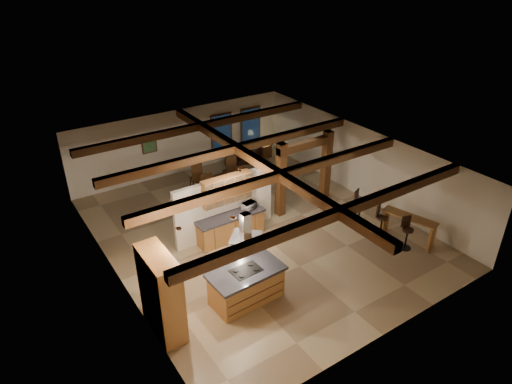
# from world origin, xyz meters

# --- Properties ---
(ground) EXTENTS (12.00, 12.00, 0.00)m
(ground) POSITION_xyz_m (0.00, 0.00, 0.00)
(ground) COLOR tan
(ground) RESTS_ON ground
(room_walls) EXTENTS (12.00, 12.00, 12.00)m
(room_walls) POSITION_xyz_m (0.00, 0.00, 1.78)
(room_walls) COLOR silver
(room_walls) RESTS_ON ground
(ceiling_beams) EXTENTS (10.00, 12.00, 0.28)m
(ceiling_beams) POSITION_xyz_m (0.00, 0.00, 2.76)
(ceiling_beams) COLOR #402210
(ceiling_beams) RESTS_ON room_walls
(timber_posts) EXTENTS (2.50, 0.30, 2.90)m
(timber_posts) POSITION_xyz_m (2.50, 0.50, 1.76)
(timber_posts) COLOR #402210
(timber_posts) RESTS_ON ground
(partition_wall) EXTENTS (3.80, 0.18, 2.20)m
(partition_wall) POSITION_xyz_m (-1.00, 0.50, 1.10)
(partition_wall) COLOR silver
(partition_wall) RESTS_ON ground
(pantry_cabinet) EXTENTS (0.67, 1.60, 2.40)m
(pantry_cabinet) POSITION_xyz_m (-4.67, -2.60, 1.20)
(pantry_cabinet) COLOR #A36134
(pantry_cabinet) RESTS_ON ground
(back_counter) EXTENTS (2.50, 0.66, 0.94)m
(back_counter) POSITION_xyz_m (-1.00, 0.11, 0.48)
(back_counter) COLOR #A36134
(back_counter) RESTS_ON ground
(upper_display_cabinet) EXTENTS (1.80, 0.36, 0.95)m
(upper_display_cabinet) POSITION_xyz_m (-1.00, 0.31, 1.85)
(upper_display_cabinet) COLOR #A36134
(upper_display_cabinet) RESTS_ON partition_wall
(range_hood) EXTENTS (1.10, 1.10, 1.40)m
(range_hood) POSITION_xyz_m (-2.26, -2.85, 1.78)
(range_hood) COLOR silver
(range_hood) RESTS_ON room_walls
(back_windows) EXTENTS (2.70, 0.07, 1.70)m
(back_windows) POSITION_xyz_m (2.80, 5.93, 1.50)
(back_windows) COLOR #402210
(back_windows) RESTS_ON room_walls
(framed_art) EXTENTS (0.65, 0.05, 0.85)m
(framed_art) POSITION_xyz_m (-1.50, 5.94, 1.70)
(framed_art) COLOR #402210
(framed_art) RESTS_ON room_walls
(recessed_cans) EXTENTS (3.16, 2.46, 0.03)m
(recessed_cans) POSITION_xyz_m (-2.53, -1.93, 2.87)
(recessed_cans) COLOR silver
(recessed_cans) RESTS_ON room_walls
(kitchen_island) EXTENTS (2.19, 1.23, 1.06)m
(kitchen_island) POSITION_xyz_m (-2.26, -2.85, 0.53)
(kitchen_island) COLOR #A36134
(kitchen_island) RESTS_ON ground
(dining_table) EXTENTS (1.81, 1.17, 0.60)m
(dining_table) POSITION_xyz_m (0.33, 3.22, 0.30)
(dining_table) COLOR #381B0E
(dining_table) RESTS_ON ground
(sofa) EXTENTS (2.21, 1.47, 0.60)m
(sofa) POSITION_xyz_m (2.93, 5.39, 0.30)
(sofa) COLOR black
(sofa) RESTS_ON ground
(microwave) EXTENTS (0.53, 0.41, 0.26)m
(microwave) POSITION_xyz_m (-0.25, 0.11, 1.07)
(microwave) COLOR silver
(microwave) RESTS_ON back_counter
(bar_counter) EXTENTS (0.95, 1.92, 0.98)m
(bar_counter) POSITION_xyz_m (3.99, -3.38, 0.66)
(bar_counter) COLOR #A36134
(bar_counter) RESTS_ON ground
(side_table) EXTENTS (0.52, 0.52, 0.60)m
(side_table) POSITION_xyz_m (4.00, 5.26, 0.30)
(side_table) COLOR #402210
(side_table) RESTS_ON ground
(table_lamp) EXTENTS (0.29, 0.29, 0.34)m
(table_lamp) POSITION_xyz_m (4.00, 5.26, 0.84)
(table_lamp) COLOR black
(table_lamp) RESTS_ON side_table
(bar_stool_a) EXTENTS (0.43, 0.44, 1.17)m
(bar_stool_a) POSITION_xyz_m (3.61, -3.62, 0.59)
(bar_stool_a) COLOR black
(bar_stool_a) RESTS_ON ground
(bar_stool_b) EXTENTS (0.45, 0.46, 1.19)m
(bar_stool_b) POSITION_xyz_m (3.44, -2.63, 0.61)
(bar_stool_b) COLOR black
(bar_stool_b) RESTS_ON ground
(bar_stool_c) EXTENTS (0.47, 0.48, 1.24)m
(bar_stool_c) POSITION_xyz_m (3.53, -1.48, 0.63)
(bar_stool_c) COLOR black
(bar_stool_c) RESTS_ON ground
(dining_chairs) EXTENTS (2.21, 2.21, 1.31)m
(dining_chairs) POSITION_xyz_m (0.33, 3.22, 0.66)
(dining_chairs) COLOR #402210
(dining_chairs) RESTS_ON ground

